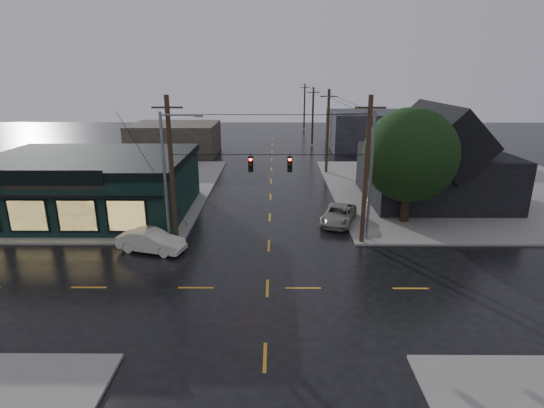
{
  "coord_description": "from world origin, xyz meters",
  "views": [
    {
      "loc": [
        0.4,
        -21.16,
        11.58
      ],
      "look_at": [
        0.23,
        5.19,
        3.29
      ],
      "focal_mm": 28.0,
      "sensor_mm": 36.0,
      "label": 1
    }
  ],
  "objects_px": {
    "corner_tree": "(410,155)",
    "utility_pole_nw": "(177,243)",
    "utility_pole_ne": "(361,243)",
    "sedan_cream": "(151,241)",
    "suv_silver": "(339,215)"
  },
  "relations": [
    {
      "from": "suv_silver",
      "to": "corner_tree",
      "type": "bearing_deg",
      "value": 20.19
    },
    {
      "from": "utility_pole_ne",
      "to": "suv_silver",
      "type": "distance_m",
      "value": 4.35
    },
    {
      "from": "utility_pole_ne",
      "to": "sedan_cream",
      "type": "relative_size",
      "value": 2.24
    },
    {
      "from": "utility_pole_nw",
      "to": "sedan_cream",
      "type": "relative_size",
      "value": 2.24
    },
    {
      "from": "corner_tree",
      "to": "sedan_cream",
      "type": "relative_size",
      "value": 1.96
    },
    {
      "from": "utility_pole_nw",
      "to": "suv_silver",
      "type": "xyz_separation_m",
      "value": [
        11.99,
        4.18,
        0.69
      ]
    },
    {
      "from": "corner_tree",
      "to": "utility_pole_nw",
      "type": "distance_m",
      "value": 18.59
    },
    {
      "from": "utility_pole_ne",
      "to": "sedan_cream",
      "type": "xyz_separation_m",
      "value": [
        -14.33,
        -1.5,
        0.75
      ]
    },
    {
      "from": "sedan_cream",
      "to": "suv_silver",
      "type": "bearing_deg",
      "value": -51.45
    },
    {
      "from": "utility_pole_nw",
      "to": "utility_pole_ne",
      "type": "relative_size",
      "value": 1.0
    },
    {
      "from": "corner_tree",
      "to": "utility_pole_ne",
      "type": "distance_m",
      "value": 8.15
    },
    {
      "from": "corner_tree",
      "to": "utility_pole_nw",
      "type": "bearing_deg",
      "value": -165.83
    },
    {
      "from": "utility_pole_ne",
      "to": "suv_silver",
      "type": "height_order",
      "value": "utility_pole_ne"
    },
    {
      "from": "corner_tree",
      "to": "sedan_cream",
      "type": "bearing_deg",
      "value": -162.5
    },
    {
      "from": "utility_pole_ne",
      "to": "utility_pole_nw",
      "type": "bearing_deg",
      "value": 180.0
    }
  ]
}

